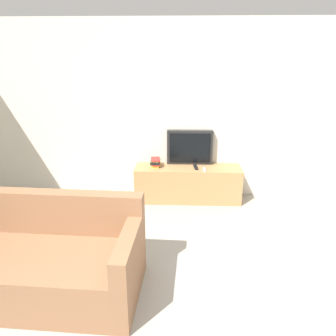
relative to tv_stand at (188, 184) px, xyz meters
The scene contains 7 objects.
wall_back 1.12m from the tv_stand, 141.46° to the left, with size 9.00×0.06×2.60m.
tv_stand is the anchor object (origin of this frame).
television 0.55m from the tv_stand, 81.95° to the left, with size 0.68×0.09×0.52m.
couch 2.47m from the tv_stand, 123.26° to the right, with size 1.80×0.99×0.86m.
book_stack 0.58m from the tv_stand, behind, with size 0.15×0.22×0.12m.
remote_on_stand 0.30m from the tv_stand, 10.61° to the right, with size 0.07×0.20×0.02m.
remote_secondary 0.38m from the tv_stand, 27.78° to the right, with size 0.04×0.16×0.02m.
Camera 1 is at (0.22, -1.82, 2.13)m, focal length 35.00 mm.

